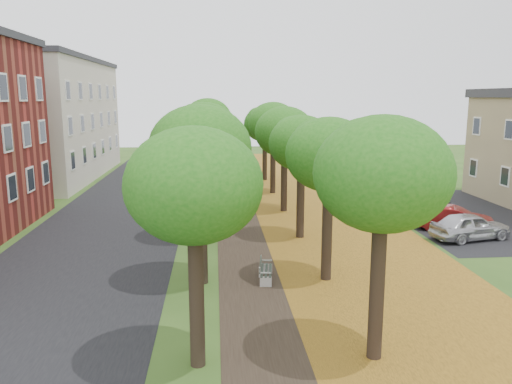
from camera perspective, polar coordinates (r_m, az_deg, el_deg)
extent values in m
plane|color=#2D4C19|center=(14.25, 2.74, -18.74)|extent=(120.00, 120.00, 0.00)
cube|color=black|center=(28.78, -16.33, -3.78)|extent=(8.00, 70.00, 0.01)
cube|color=black|center=(28.23, -1.22, -3.61)|extent=(3.20, 70.00, 0.01)
cube|color=#A46E1E|center=(28.96, 8.73, -3.37)|extent=(7.50, 70.00, 0.01)
cube|color=black|center=(32.86, 22.90, -2.41)|extent=(9.00, 16.00, 0.01)
cylinder|color=black|center=(13.33, -6.81, -11.99)|extent=(0.40, 0.40, 3.75)
ellipsoid|color=#1B5D13|center=(12.48, -7.12, 1.10)|extent=(3.65, 3.65, 3.10)
cylinder|color=black|center=(19.01, -6.20, -4.98)|extent=(0.40, 0.40, 3.75)
ellipsoid|color=#1B5D13|center=(18.42, -6.39, 4.23)|extent=(3.65, 3.65, 3.10)
cylinder|color=black|center=(24.84, -5.87, -1.23)|extent=(0.40, 0.40, 3.75)
ellipsoid|color=#1B5D13|center=(24.39, -6.01, 5.83)|extent=(3.65, 3.65, 3.10)
cylinder|color=black|center=(30.73, -5.68, 1.09)|extent=(0.40, 0.40, 3.75)
ellipsoid|color=#1B5D13|center=(30.37, -5.78, 6.80)|extent=(3.65, 3.65, 3.10)
cylinder|color=black|center=(36.66, -5.54, 2.66)|extent=(0.40, 0.40, 3.75)
ellipsoid|color=#1B5D13|center=(36.35, -5.63, 7.45)|extent=(3.65, 3.65, 3.10)
cylinder|color=black|center=(42.61, -5.45, 3.80)|extent=(0.40, 0.40, 3.75)
ellipsoid|color=#1B5D13|center=(42.35, -5.52, 7.92)|extent=(3.65, 3.65, 3.10)
cylinder|color=black|center=(13.99, 13.64, -11.11)|extent=(0.40, 0.40, 3.75)
ellipsoid|color=#1B5D13|center=(13.18, 14.23, 1.36)|extent=(3.65, 3.65, 3.10)
cylinder|color=black|center=(19.47, 8.11, -4.64)|extent=(0.40, 0.40, 3.75)
ellipsoid|color=#1B5D13|center=(18.90, 8.36, 4.35)|extent=(3.65, 3.65, 3.10)
cylinder|color=black|center=(25.19, 5.11, -1.04)|extent=(0.40, 0.40, 3.75)
ellipsoid|color=#1B5D13|center=(24.75, 5.23, 5.91)|extent=(3.65, 3.65, 3.10)
cylinder|color=black|center=(31.02, 3.22, 1.22)|extent=(0.40, 0.40, 3.75)
ellipsoid|color=#1B5D13|center=(30.66, 3.29, 6.87)|extent=(3.65, 3.65, 3.10)
cylinder|color=black|center=(36.90, 1.94, 2.76)|extent=(0.40, 0.40, 3.75)
ellipsoid|color=#1B5D13|center=(36.60, 1.97, 7.52)|extent=(3.65, 3.65, 3.10)
cylinder|color=black|center=(42.82, 1.01, 3.88)|extent=(0.40, 0.40, 3.75)
ellipsoid|color=#1B5D13|center=(42.56, 1.02, 7.98)|extent=(3.65, 3.65, 3.10)
cube|color=beige|center=(47.86, -23.65, 7.47)|extent=(10.00, 20.00, 10.00)
cube|color=#2D2D33|center=(47.92, -24.13, 13.68)|extent=(10.30, 20.30, 0.40)
cube|color=#2B352C|center=(19.63, 1.18, -8.93)|extent=(0.60, 1.63, 0.04)
cube|color=#2B352C|center=(19.56, 0.50, -8.26)|extent=(0.24, 1.58, 0.23)
cube|color=silver|center=(19.02, 1.13, -10.23)|extent=(0.45, 0.11, 0.40)
cube|color=silver|center=(20.38, 1.23, -8.77)|extent=(0.45, 0.11, 0.40)
cube|color=silver|center=(18.90, 1.13, -9.22)|extent=(0.40, 0.10, 0.04)
cube|color=silver|center=(20.27, 1.23, -7.82)|extent=(0.40, 0.10, 0.04)
imported|color=silver|center=(27.15, 23.28, -3.60)|extent=(4.31, 2.49, 1.38)
imported|color=maroon|center=(28.58, 21.73, -2.86)|extent=(4.21, 2.89, 1.31)
imported|color=#343338|center=(33.39, 17.64, -0.66)|extent=(5.03, 2.71, 1.39)
imported|color=white|center=(36.20, 15.82, 0.17)|extent=(4.69, 2.82, 1.22)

